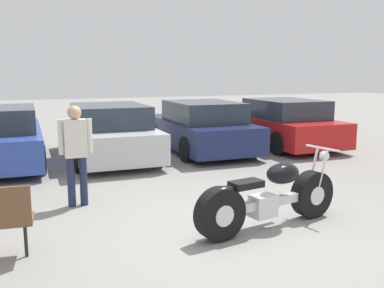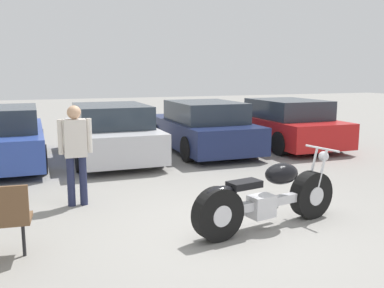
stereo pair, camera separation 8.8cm
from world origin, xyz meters
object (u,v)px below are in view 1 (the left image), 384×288
object	(u,v)px
parked_car_red	(281,124)
person_standing	(76,147)
parked_car_silver	(109,133)
parked_car_navy	(201,128)
motorcycle	(268,198)

from	to	relation	value
parked_car_red	person_standing	size ratio (longest dim) A/B	2.62
parked_car_silver	person_standing	size ratio (longest dim) A/B	2.62
parked_car_navy	person_standing	bearing A→B (deg)	-134.09
person_standing	parked_car_navy	bearing A→B (deg)	45.91
parked_car_navy	motorcycle	bearing A→B (deg)	-103.15
parked_car_navy	person_standing	xyz separation A→B (m)	(-3.64, -3.76, 0.31)
parked_car_silver	parked_car_red	world-z (taller)	same
motorcycle	parked_car_navy	size ratio (longest dim) A/B	0.56
parked_car_silver	motorcycle	bearing A→B (deg)	-78.20
parked_car_silver	parked_car_red	size ratio (longest dim) A/B	1.00
parked_car_silver	parked_car_navy	xyz separation A→B (m)	(2.49, 0.16, 0.00)
parked_car_navy	parked_car_silver	bearing A→B (deg)	-176.35
parked_car_navy	parked_car_red	world-z (taller)	same
person_standing	parked_car_red	bearing A→B (deg)	31.10
parked_car_silver	parked_car_red	distance (m)	4.98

